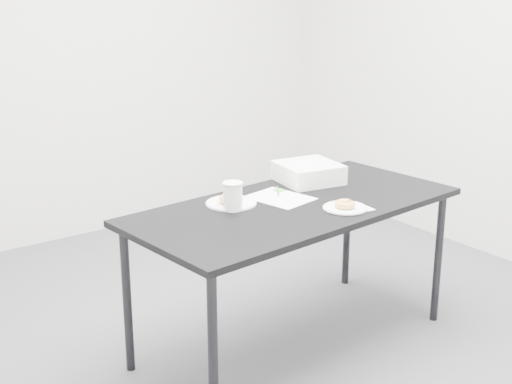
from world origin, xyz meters
TOP-DOWN VIEW (x-y plane):
  - floor at (0.00, 0.00)m, footprint 4.00×4.00m
  - wall_back at (0.00, 2.00)m, footprint 4.00×0.02m
  - wall_right at (2.00, 0.00)m, footprint 0.02×4.00m
  - table at (0.13, -0.19)m, footprint 1.73×0.92m
  - scorecard at (0.12, -0.07)m, footprint 0.29×0.35m
  - logo_patch at (0.19, 0.02)m, footprint 0.06×0.06m
  - pen at (0.18, 0.01)m, footprint 0.09×0.12m
  - napkin at (0.31, -0.41)m, footprint 0.16×0.16m
  - plate_near at (0.26, -0.40)m, footprint 0.21×0.21m
  - donut_near at (0.26, -0.40)m, footprint 0.12×0.12m
  - plate_far at (-0.13, -0.01)m, footprint 0.25×0.25m
  - donut_far at (-0.13, -0.01)m, footprint 0.15×0.15m
  - coffee_cup at (-0.17, -0.09)m, footprint 0.09×0.09m
  - cup_lid at (0.43, -0.03)m, footprint 0.10×0.10m
  - bakery_box at (0.43, 0.07)m, footprint 0.35×0.35m

SIDE VIEW (x-z plane):
  - floor at x=0.00m, z-range 0.00..0.00m
  - table at x=0.13m, z-range 0.32..1.08m
  - scorecard at x=0.12m, z-range 0.76..0.76m
  - napkin at x=0.31m, z-range 0.76..0.76m
  - plate_far at x=-0.13m, z-range 0.76..0.77m
  - logo_patch at x=0.19m, z-range 0.76..0.77m
  - plate_near at x=0.26m, z-range 0.76..0.77m
  - cup_lid at x=0.43m, z-range 0.76..0.77m
  - pen at x=0.18m, z-range 0.76..0.77m
  - donut_near at x=0.26m, z-range 0.77..0.80m
  - donut_far at x=-0.13m, z-range 0.77..0.81m
  - bakery_box at x=0.43m, z-range 0.76..0.86m
  - coffee_cup at x=-0.17m, z-range 0.76..0.90m
  - wall_back at x=0.00m, z-range 0.00..2.70m
  - wall_right at x=2.00m, z-range 0.00..2.70m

